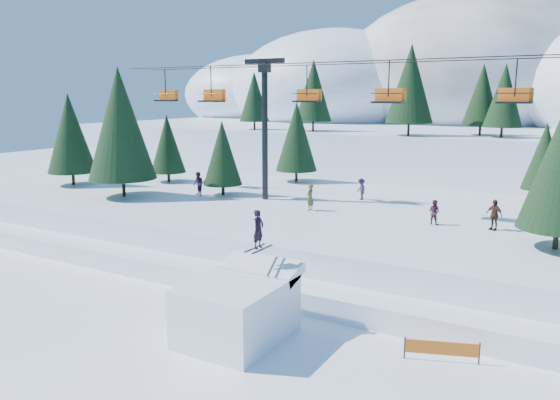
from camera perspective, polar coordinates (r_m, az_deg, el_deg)
The scene contains 10 objects.
ground at distance 22.78m, azimuth -5.99°, elevation -15.70°, with size 160.00×160.00×0.00m, color white.
mid_shelf at distance 37.55m, azimuth 10.27°, elevation -3.05°, with size 70.00×22.00×2.50m, color white.
berm at distance 28.89m, azimuth 3.41°, elevation -8.59°, with size 70.00×6.00×1.10m, color white.
mountain_ridge at distance 91.39m, azimuth 19.38°, elevation 9.93°, with size 119.00×60.83×26.46m.
jump_kicker at distance 23.55m, azimuth -4.36°, elevation -11.11°, with size 3.70×5.05×5.31m.
chairlift at distance 36.30m, azimuth 11.82°, elevation 9.31°, with size 46.00×3.21×10.28m.
conifer_stand at distance 36.05m, azimuth 12.59°, elevation 5.55°, with size 59.72×18.47×9.83m.
distant_skiers at distance 37.62m, azimuth 10.31°, elevation 0.28°, with size 29.89×7.52×1.86m.
banner_near at distance 22.74m, azimuth 16.54°, elevation -14.64°, with size 2.70×1.00×0.90m.
banner_far at distance 24.63m, azimuth 24.50°, elevation -13.16°, with size 2.60×1.24×0.90m.
Camera 1 is at (12.08, -16.42, 10.16)m, focal length 35.00 mm.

